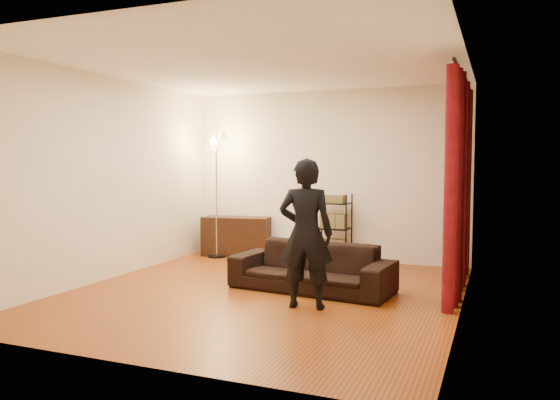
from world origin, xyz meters
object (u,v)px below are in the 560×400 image
at_px(floor_lamp, 216,195).
at_px(sofa, 312,267).
at_px(media_cabinet, 236,236).
at_px(storage_boxes, 280,249).
at_px(wire_shelf, 334,228).
at_px(person, 306,234).

bearing_deg(floor_lamp, sofa, -36.77).
xyz_separation_m(media_cabinet, storage_boxes, (0.75, 0.08, -0.18)).
relative_size(sofa, media_cabinet, 1.76).
xyz_separation_m(sofa, wire_shelf, (-0.27, 1.85, 0.25)).
bearing_deg(storage_boxes, wire_shelf, -6.54).
bearing_deg(person, media_cabinet, -59.77).
bearing_deg(media_cabinet, wire_shelf, -10.36).
height_order(sofa, person, person).
xyz_separation_m(person, storage_boxes, (-1.40, 2.73, -0.65)).
distance_m(person, storage_boxes, 3.14).
bearing_deg(wire_shelf, floor_lamp, 161.63).
height_order(sofa, floor_lamp, floor_lamp).
height_order(sofa, media_cabinet, media_cabinet).
bearing_deg(sofa, wire_shelf, 104.70).
relative_size(wire_shelf, floor_lamp, 0.53).
height_order(person, floor_lamp, floor_lamp).
xyz_separation_m(person, wire_shelf, (-0.46, 2.62, -0.27)).
relative_size(person, media_cabinet, 1.44).
bearing_deg(media_cabinet, storage_boxes, -3.49).
distance_m(sofa, person, 0.94).
height_order(person, storage_boxes, person).
bearing_deg(wire_shelf, media_cabinet, 154.41).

